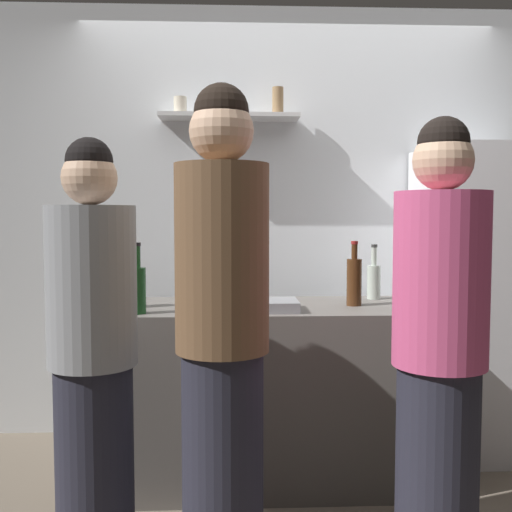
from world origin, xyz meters
name	(u,v)px	position (x,y,z in m)	size (l,w,h in m)	color
back_wall_assembly	(287,222)	(0.00, 1.25, 1.30)	(4.80, 0.32, 2.60)	white
refrigerator	(478,300)	(1.06, 0.85, 0.86)	(0.63, 0.69, 1.72)	white
counter	(256,392)	(-0.23, 0.52, 0.44)	(1.66, 0.67, 0.89)	#66605B
baking_pan	(262,305)	(-0.20, 0.36, 0.91)	(0.34, 0.24, 0.05)	gray
utensil_holder	(137,294)	(-0.82, 0.50, 0.96)	(0.09, 0.09, 0.23)	#B2B2B7
wine_bottle_amber_glass	(354,280)	(0.27, 0.49, 1.02)	(0.08, 0.08, 0.33)	#472814
wine_bottle_green_glass	(137,288)	(-0.78, 0.29, 1.01)	(0.08, 0.08, 0.33)	#19471E
wine_bottle_pale_glass	(374,280)	(0.42, 0.72, 0.99)	(0.07, 0.07, 0.30)	#B2BFB2
water_bottle_plastic	(186,279)	(-0.59, 0.72, 1.01)	(0.09, 0.09, 0.26)	silver
person_pink_top	(439,354)	(0.40, -0.36, 0.84)	(0.34, 0.34, 1.69)	#262633
person_brown_jacket	(222,336)	(-0.39, -0.33, 0.91)	(0.34, 0.34, 1.81)	#262633
person_grey_hoodie	(93,355)	(-0.88, -0.19, 0.81)	(0.34, 0.34, 1.63)	#262633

